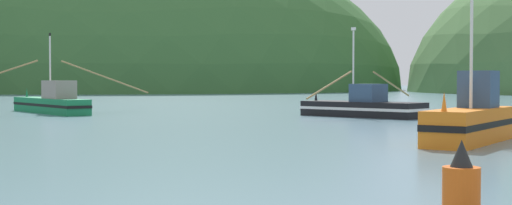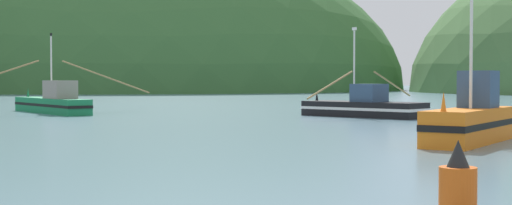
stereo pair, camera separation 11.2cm
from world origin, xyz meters
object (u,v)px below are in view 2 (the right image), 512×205
(fishing_boat_green, at_px, (53,102))
(channel_buoy, at_px, (458,183))
(fishing_boat_black, at_px, (364,107))
(fishing_boat_orange, at_px, (471,120))

(fishing_boat_green, distance_m, channel_buoy, 42.89)
(fishing_boat_black, height_order, fishing_boat_green, fishing_boat_black)
(fishing_boat_black, relative_size, channel_buoy, 7.27)
(fishing_boat_black, bearing_deg, fishing_boat_orange, 136.37)
(fishing_boat_black, relative_size, fishing_boat_green, 0.84)
(fishing_boat_orange, height_order, channel_buoy, fishing_boat_orange)
(fishing_boat_black, xyz_separation_m, channel_buoy, (1.28, -33.75, -0.13))
(channel_buoy, bearing_deg, fishing_boat_green, 123.48)
(fishing_boat_green, bearing_deg, fishing_boat_orange, -172.61)
(channel_buoy, bearing_deg, fishing_boat_black, 92.16)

